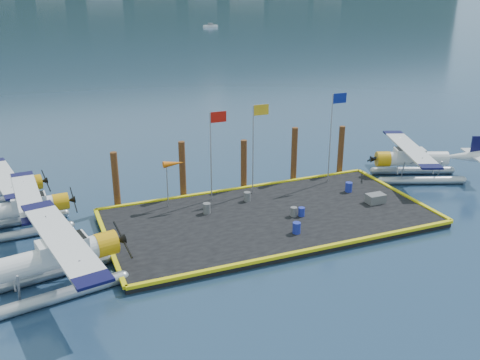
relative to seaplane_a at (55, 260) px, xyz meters
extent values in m
plane|color=#19314B|center=(12.93, 3.17, -1.57)|extent=(4000.00, 4000.00, 0.00)
cube|color=black|center=(12.93, 3.17, -1.37)|extent=(20.00, 10.00, 0.40)
cylinder|color=#9BA1AA|center=(-0.64, 1.06, -1.25)|extent=(6.58, 1.87, 0.64)
cylinder|color=#9BA1AA|center=(-0.20, -1.23, -1.25)|extent=(6.58, 1.87, 0.64)
cylinder|color=silver|center=(-0.21, -0.04, 0.18)|extent=(5.06, 2.08, 1.17)
cube|color=silver|center=(0.41, 0.08, 0.55)|extent=(2.51, 1.59, 0.95)
cube|color=black|center=(0.72, 0.14, 0.76)|extent=(1.67, 1.37, 0.58)
cylinder|color=#CF910B|center=(2.49, 0.48, 0.18)|extent=(1.27, 1.41, 1.23)
cube|color=black|center=(3.38, 0.65, 0.18)|extent=(0.51, 2.33, 1.19)
cube|color=silver|center=(0.41, 0.08, 1.08)|extent=(3.37, 9.67, 0.13)
cube|color=#0B0A36|center=(-0.45, 4.56, 1.08)|extent=(1.74, 1.24, 0.14)
cube|color=#0B0A36|center=(1.27, -4.40, 1.08)|extent=(1.74, 1.24, 0.14)
cylinder|color=#9BA1AA|center=(-1.71, 8.55, -1.30)|extent=(5.63, 0.88, 0.54)
cylinder|color=#9BA1AA|center=(-1.59, 6.56, -1.30)|extent=(5.63, 0.88, 0.54)
cylinder|color=silver|center=(-1.47, 7.57, -0.08)|extent=(4.26, 1.25, 1.00)
cube|color=silver|center=(-0.93, 7.60, 0.24)|extent=(2.05, 1.11, 0.81)
cube|color=black|center=(-0.66, 7.62, 0.42)|extent=(1.32, 1.02, 0.50)
cylinder|color=#CF910B|center=(0.88, 7.71, -0.08)|extent=(0.97, 1.10, 1.05)
cube|color=black|center=(1.64, 7.76, -0.08)|extent=(0.18, 2.01, 1.02)
cube|color=silver|center=(-0.93, 7.60, 0.69)|extent=(1.85, 8.21, 0.11)
cube|color=#0B0A36|center=(-1.17, 11.48, 0.69)|extent=(1.40, 0.89, 0.12)
cube|color=#0B0A36|center=(-0.70, 3.72, 0.69)|extent=(1.40, 0.89, 0.12)
cylinder|color=#9BA1AA|center=(-2.75, 10.49, -1.30)|extent=(5.52, 1.50, 0.53)
cube|color=silver|center=(-2.23, 11.58, 0.21)|extent=(2.10, 1.31, 0.80)
cube|color=black|center=(-1.96, 11.63, 0.39)|extent=(1.39, 1.14, 0.49)
cylinder|color=#CF910B|center=(-0.47, 11.89, -0.10)|extent=(1.06, 1.17, 1.03)
cube|color=black|center=(0.27, 12.03, -0.10)|extent=(0.40, 1.96, 1.00)
cube|color=silver|center=(-2.23, 11.58, 0.65)|extent=(2.72, 8.12, 0.11)
cube|color=#0B0A36|center=(-1.55, 7.81, 0.65)|extent=(1.45, 1.02, 0.12)
cylinder|color=#9BA1AA|center=(26.25, 4.81, -1.27)|extent=(5.95, 2.72, 0.59)
cylinder|color=#9BA1AA|center=(27.02, 6.85, -1.27)|extent=(5.95, 2.72, 0.59)
cylinder|color=silver|center=(26.45, 5.90, 0.06)|extent=(4.69, 2.64, 1.09)
cube|color=silver|center=(25.89, 6.11, 0.41)|extent=(2.42, 1.79, 0.89)
cube|color=black|center=(25.61, 6.21, 0.61)|extent=(1.66, 1.46, 0.54)
cylinder|color=#CF910B|center=(24.04, 6.80, 0.06)|extent=(1.33, 1.42, 1.15)
cube|color=black|center=(23.25, 7.10, 0.06)|extent=(0.83, 2.08, 1.11)
cube|color=silver|center=(25.89, 6.11, 0.90)|extent=(4.53, 8.86, 0.12)
cube|color=#0B0A36|center=(24.39, 2.12, 0.90)|extent=(1.70, 1.36, 0.13)
cube|color=#0B0A36|center=(27.39, 10.09, 0.90)|extent=(1.70, 1.36, 0.13)
cube|color=#0B0A36|center=(30.71, 4.29, 0.95)|extent=(1.06, 0.49, 1.68)
cube|color=silver|center=(30.62, 4.33, 0.31)|extent=(2.02, 3.46, 0.10)
cylinder|color=#56565B|center=(9.41, 5.00, -0.83)|extent=(0.48, 0.48, 0.68)
cylinder|color=navy|center=(13.34, 0.34, -0.84)|extent=(0.47, 0.47, 0.67)
cylinder|color=navy|center=(14.76, 2.36, -0.89)|extent=(0.40, 0.40, 0.57)
cylinder|color=#56565B|center=(14.30, 2.54, -0.87)|extent=(0.42, 0.42, 0.59)
cylinder|color=navy|center=(19.77, 4.76, -0.83)|extent=(0.48, 0.48, 0.68)
cylinder|color=#56565B|center=(12.56, 5.87, -0.85)|extent=(0.45, 0.45, 0.63)
cube|color=#56565B|center=(20.32, 2.40, -0.87)|extent=(1.20, 0.80, 0.60)
cylinder|color=#98979F|center=(10.43, 6.97, 1.83)|extent=(0.08, 0.08, 6.00)
cube|color=red|center=(10.98, 6.97, 4.48)|extent=(1.10, 0.03, 0.70)
cylinder|color=#98979F|center=(13.43, 6.97, 1.93)|extent=(0.08, 0.08, 6.20)
cube|color=gold|center=(13.98, 6.97, 4.68)|extent=(1.10, 0.03, 0.70)
cylinder|color=#98979F|center=(19.43, 6.97, 2.08)|extent=(0.08, 0.08, 6.50)
cube|color=navy|center=(19.98, 6.97, 4.98)|extent=(1.10, 0.03, 0.70)
cylinder|color=#98979F|center=(7.43, 6.97, 0.33)|extent=(0.07, 0.07, 3.00)
cone|color=#DC620C|center=(7.93, 6.97, 1.73)|extent=(1.40, 0.44, 0.44)
cylinder|color=#482314|center=(4.43, 8.57, 0.43)|extent=(0.44, 0.44, 4.00)
cylinder|color=#482314|center=(8.93, 8.57, 0.53)|extent=(0.44, 0.44, 4.20)
cylinder|color=#482314|center=(13.43, 8.57, 0.33)|extent=(0.44, 0.44, 3.80)
cylinder|color=#482314|center=(17.43, 8.57, 0.58)|extent=(0.44, 0.44, 4.30)
cylinder|color=#482314|center=(21.43, 8.57, 0.43)|extent=(0.44, 0.44, 4.00)
camera|label=1|loc=(-0.36, -24.46, 12.70)|focal=40.00mm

